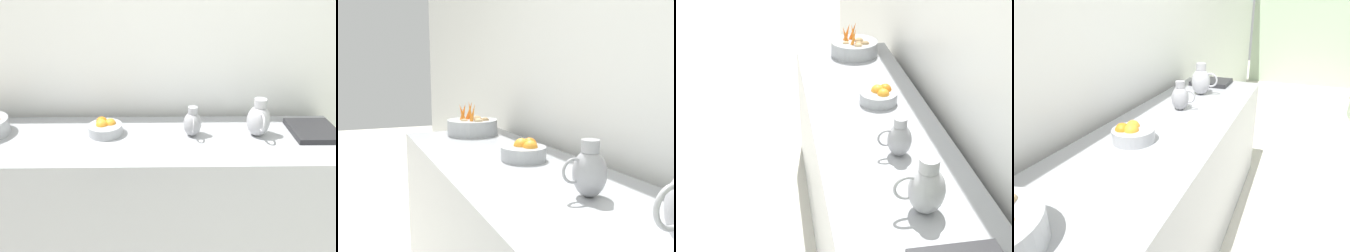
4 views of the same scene
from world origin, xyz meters
TOP-DOWN VIEW (x-y plane):
  - tile_wall_left at (-1.95, 0.21)m, footprint 0.10×9.32m
  - prep_counter at (-1.49, -0.29)m, footprint 0.70×2.60m
  - orange_bowl at (-1.56, -0.56)m, footprint 0.22×0.22m
  - metal_pitcher_tall at (-1.53, 0.44)m, footprint 0.21×0.15m
  - metal_pitcher_short at (-1.53, 0.02)m, footprint 0.17×0.12m
  - counter_sink_basin at (-1.55, 0.83)m, footprint 0.34×0.30m

SIDE VIEW (x-z plane):
  - prep_counter at x=-1.49m, z-range 0.00..0.91m
  - counter_sink_basin at x=-1.55m, z-range 0.91..0.94m
  - orange_bowl at x=-1.56m, z-range 0.90..1.00m
  - metal_pitcher_short at x=-1.53m, z-range 0.89..1.09m
  - metal_pitcher_tall at x=-1.53m, z-range 0.89..1.15m
  - tile_wall_left at x=-1.95m, z-range 0.00..3.00m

